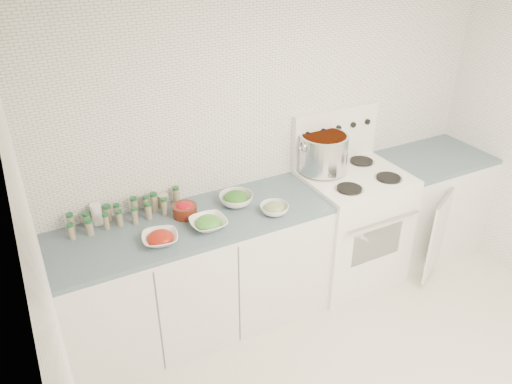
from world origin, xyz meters
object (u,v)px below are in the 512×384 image
(stock_pot, at_px, (323,151))
(bowl_tomato, at_px, (160,238))
(bowl_snowpea, at_px, (208,223))
(stove, at_px, (349,223))

(stock_pot, bearing_deg, bowl_tomato, -168.11)
(stock_pot, distance_m, bowl_snowpea, 1.10)
(stove, xyz_separation_m, bowl_tomato, (-1.57, -0.13, 0.43))
(stove, distance_m, bowl_tomato, 1.63)
(stove, relative_size, stock_pot, 3.50)
(bowl_tomato, xyz_separation_m, bowl_snowpea, (0.33, 0.02, 0.00))
(stock_pot, bearing_deg, bowl_snowpea, -165.49)
(stove, height_order, bowl_tomato, stove)
(stove, bearing_deg, bowl_snowpea, -174.97)
(bowl_snowpea, bearing_deg, bowl_tomato, -176.91)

